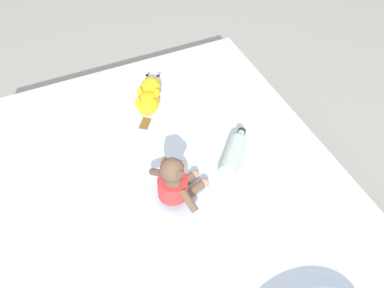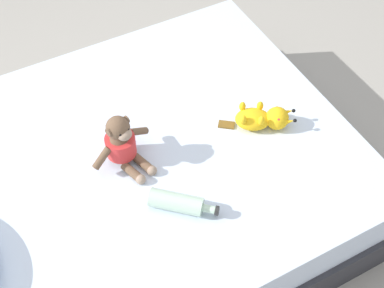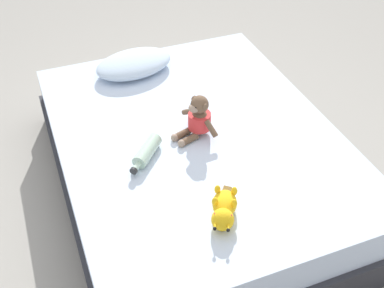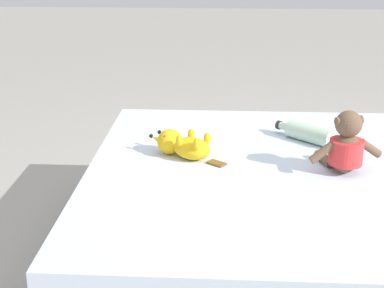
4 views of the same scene
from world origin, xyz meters
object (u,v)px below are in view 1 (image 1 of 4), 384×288
object	(u,v)px
plush_yellow_creature	(149,96)
glass_bottle	(234,155)
bed	(178,228)
plush_monkey	(175,183)

from	to	relation	value
plush_yellow_creature	glass_bottle	bearing A→B (deg)	111.42
bed	plush_monkey	world-z (taller)	plush_monkey
glass_bottle	bed	bearing A→B (deg)	17.56
plush_monkey	plush_yellow_creature	distance (m)	0.61
bed	plush_yellow_creature	size ratio (longest dim) A/B	6.31
bed	plush_monkey	bearing A→B (deg)	-74.96
glass_bottle	plush_yellow_creature	bearing A→B (deg)	-68.58
plush_yellow_creature	plush_monkey	bearing A→B (deg)	79.13
bed	plush_monkey	size ratio (longest dim) A/B	6.94
plush_monkey	plush_yellow_creature	size ratio (longest dim) A/B	0.91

